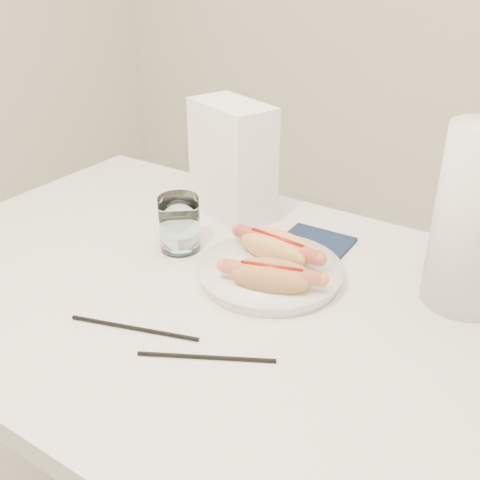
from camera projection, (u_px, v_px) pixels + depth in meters
The scene contains 10 objects.
table at pixel (211, 312), 1.00m from camera, with size 1.20×0.80×0.75m.
plate at pixel (270, 273), 0.99m from camera, with size 0.24×0.24×0.02m, color white.
hotdog_left at pixel (277, 248), 1.00m from camera, with size 0.18×0.08×0.05m.
hotdog_right at pixel (271, 276), 0.92m from camera, with size 0.16×0.10×0.04m.
water_glass at pixel (179, 224), 1.06m from camera, with size 0.08×0.08×0.11m, color white.
chopstick_near at pixel (134, 328), 0.86m from camera, with size 0.01×0.01×0.21m, color black.
chopstick_far at pixel (206, 357), 0.80m from camera, with size 0.01×0.01×0.20m, color black.
napkin_box at pixel (232, 161), 1.17m from camera, with size 0.18×0.10×0.24m, color white.
navy_napkin at pixel (313, 245), 1.09m from camera, with size 0.13×0.13×0.01m, color #131F3D.
paper_towel_roll at pixel (477, 220), 0.86m from camera, with size 0.13×0.13×0.29m, color silver.
Camera 1 is at (0.50, -0.66, 1.27)m, focal length 42.22 mm.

